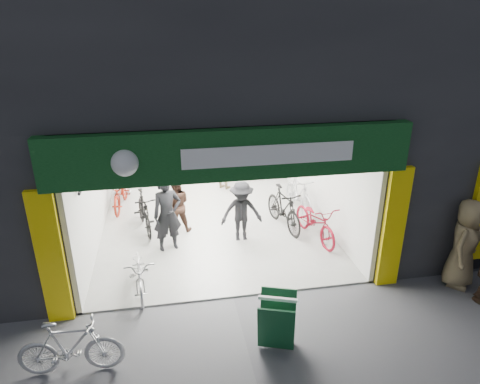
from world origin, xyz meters
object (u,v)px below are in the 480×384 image
object	(u,v)px
bike_left_front	(140,272)
pedestrian_near	(464,243)
parked_bike	(70,347)
bike_right_front	(284,208)
sandwich_board	(277,320)

from	to	relation	value
bike_left_front	pedestrian_near	size ratio (longest dim) A/B	0.87
bike_left_front	parked_bike	xyz separation A→B (m)	(-0.98, -2.04, 0.05)
bike_right_front	parked_bike	bearing A→B (deg)	-148.60
bike_right_front	parked_bike	distance (m)	6.25
bike_right_front	pedestrian_near	size ratio (longest dim) A/B	0.98
bike_right_front	pedestrian_near	xyz separation A→B (m)	(2.92, -3.12, 0.39)
parked_bike	sandwich_board	bearing A→B (deg)	-86.80
parked_bike	bike_right_front	bearing A→B (deg)	-44.33
bike_left_front	sandwich_board	size ratio (longest dim) A/B	1.76
pedestrian_near	sandwich_board	distance (m)	4.38
sandwich_board	pedestrian_near	bearing A→B (deg)	34.06
bike_left_front	parked_bike	distance (m)	2.26
parked_bike	sandwich_board	size ratio (longest dim) A/B	1.72
parked_bike	pedestrian_near	world-z (taller)	pedestrian_near
pedestrian_near	sandwich_board	bearing A→B (deg)	155.27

